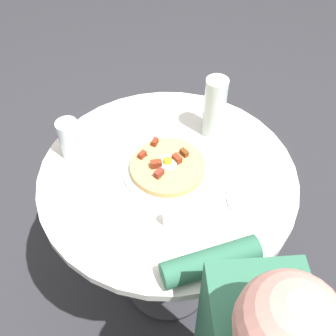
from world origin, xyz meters
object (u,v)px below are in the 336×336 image
(bread_plate, at_px, (252,199))
(fork, at_px, (102,212))
(pizza_plate, at_px, (168,170))
(water_bottle, at_px, (215,108))
(knife, at_px, (110,220))
(water_glass, at_px, (70,139))
(pepper_shaker, at_px, (235,252))
(dining_table, at_px, (168,207))
(breakfast_pizza, at_px, (168,166))
(salt_shaker, at_px, (168,218))

(bread_plate, distance_m, fork, 0.44)
(pizza_plate, bearing_deg, fork, 126.34)
(pizza_plate, bearing_deg, water_bottle, -43.98)
(knife, distance_m, water_glass, 0.30)
(knife, relative_size, pepper_shaker, 3.00)
(bread_plate, xyz_separation_m, pepper_shaker, (-0.18, 0.09, 0.02))
(dining_table, distance_m, water_glass, 0.40)
(breakfast_pizza, bearing_deg, bread_plate, -118.71)
(dining_table, relative_size, pizza_plate, 2.89)
(breakfast_pizza, height_order, salt_shaker, same)
(dining_table, xyz_separation_m, pizza_plate, (0.01, -0.00, 0.18))
(bread_plate, bearing_deg, knife, 96.09)
(dining_table, xyz_separation_m, knife, (-0.17, 0.18, 0.18))
(breakfast_pizza, relative_size, bread_plate, 1.53)
(fork, relative_size, knife, 1.00)
(fork, relative_size, water_glass, 1.31)
(fork, bearing_deg, water_glass, -108.49)
(water_bottle, relative_size, salt_shaker, 3.76)
(dining_table, distance_m, pepper_shaker, 0.40)
(fork, bearing_deg, pizza_plate, 175.30)
(pizza_plate, relative_size, bread_plate, 1.84)
(bread_plate, relative_size, knife, 0.84)
(bread_plate, height_order, water_glass, water_glass)
(breakfast_pizza, bearing_deg, knife, 134.85)
(pizza_plate, xyz_separation_m, water_glass, (0.09, 0.30, 0.06))
(water_glass, bearing_deg, breakfast_pizza, -107.22)
(knife, height_order, pepper_shaker, pepper_shaker)
(pizza_plate, bearing_deg, bread_plate, -118.66)
(dining_table, relative_size, pepper_shaker, 13.51)
(fork, distance_m, water_glass, 0.27)
(bread_plate, height_order, fork, bread_plate)
(water_glass, height_order, salt_shaker, water_glass)
(bread_plate, height_order, water_bottle, water_bottle)
(dining_table, bearing_deg, breakfast_pizza, -9.32)
(water_glass, bearing_deg, pizza_plate, -107.30)
(dining_table, bearing_deg, pepper_shaker, -153.59)
(water_glass, height_order, water_bottle, water_bottle)
(pizza_plate, xyz_separation_m, water_bottle, (0.17, -0.16, 0.10))
(salt_shaker, bearing_deg, water_bottle, -25.87)
(bread_plate, bearing_deg, dining_table, 63.03)
(breakfast_pizza, bearing_deg, pepper_shaker, -154.43)
(pizza_plate, distance_m, water_bottle, 0.25)
(breakfast_pizza, bearing_deg, pizza_plate, -130.97)
(pizza_plate, relative_size, breakfast_pizza, 1.20)
(water_glass, distance_m, water_bottle, 0.47)
(dining_table, bearing_deg, salt_shaker, 176.19)
(dining_table, distance_m, fork, 0.31)
(bread_plate, distance_m, salt_shaker, 0.26)
(knife, bearing_deg, breakfast_pizza, -176.20)
(breakfast_pizza, xyz_separation_m, salt_shaker, (-0.20, 0.01, 0.00))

